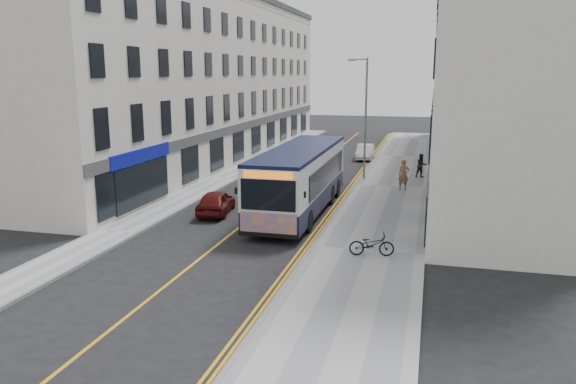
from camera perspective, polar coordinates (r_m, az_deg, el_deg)
The scene contains 17 objects.
ground at distance 25.43m, azimuth -5.76°, elevation -4.22°, with size 140.00×140.00×0.00m, color black.
pavement_east at distance 35.65m, azimuth 10.51°, elevation 0.49°, with size 4.50×64.00×0.12m, color #99999B.
pavement_west at distance 38.06m, azimuth -6.63°, elevation 1.35°, with size 2.00×64.00×0.12m, color #99999B.
kerb_east at distance 35.86m, azimuth 6.93°, elevation 0.68°, with size 0.18×64.00×0.13m, color slate.
kerb_west at distance 37.72m, azimuth -5.21°, elevation 1.29°, with size 0.18×64.00×0.13m, color slate.
road_centre_line at distance 36.59m, azimuth 0.71°, elevation 0.91°, with size 0.12×64.00×0.01m, color #CC9112.
road_dbl_yellow_inner at distance 35.93m, azimuth 6.21°, elevation 0.62°, with size 0.10×64.00×0.01m, color #CC9112.
road_dbl_yellow_outer at distance 35.91m, azimuth 6.53°, elevation 0.61°, with size 0.10×64.00×0.01m, color #CC9112.
terrace_east at distance 43.97m, azimuth 18.68°, elevation 10.70°, with size 6.00×46.00×13.00m, color silver.
terrace_west at distance 47.24m, azimuth -7.46°, elevation 11.28°, with size 6.00×46.00×13.00m, color silver.
streetlamp at distance 37.22m, azimuth 7.77°, elevation 7.79°, with size 1.32×0.18×8.00m.
city_bus at distance 28.66m, azimuth 1.24°, elevation 1.49°, with size 2.70×11.57×3.36m.
bicycle at distance 22.07m, azimuth 8.49°, elevation -5.28°, with size 0.61×1.74×0.92m, color black.
pedestrian_near at distance 34.47m, azimuth 11.66°, elevation 1.70°, with size 0.67×0.44×1.84m, color brown.
pedestrian_far at distance 38.90m, azimuth 13.40°, elevation 2.62°, with size 0.78×0.61×1.60m, color black.
car_white at distance 47.02m, azimuth 7.84°, elevation 4.06°, with size 1.29×3.71×1.22m, color white.
car_maroon at distance 28.87m, azimuth -7.32°, elevation -1.01°, with size 1.46×3.62×1.23m, color #4D0E0C.
Camera 1 is at (8.53, -22.86, 7.15)m, focal length 35.00 mm.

